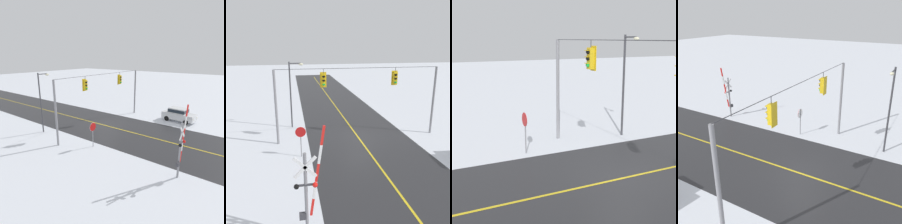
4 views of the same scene
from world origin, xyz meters
The scene contains 4 objects.
ground_plane centered at (0.00, 0.00, 0.00)m, with size 160.00×160.00×0.00m, color silver.
signal_span centered at (0.01, -0.01, 4.03)m, with size 14.20×0.47×6.22m.
stop_sign centered at (-5.20, -2.85, 1.71)m, with size 0.80×0.09×2.35m.
streetlamp_near centered at (-5.59, 4.10, 3.92)m, with size 1.39×0.28×6.50m.
Camera 3 is at (11.59, -8.74, 6.29)m, focal length 53.49 mm.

